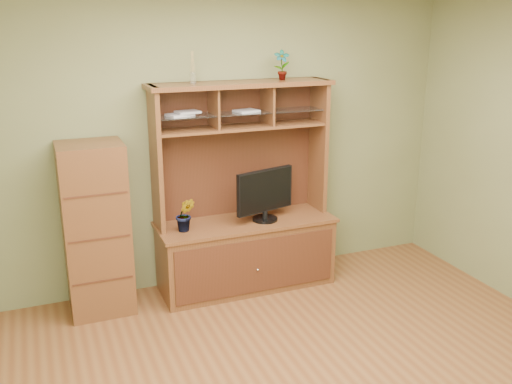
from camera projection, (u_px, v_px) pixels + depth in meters
room at (326, 202)px, 3.48m from camera, size 4.54×4.04×2.74m
media_hutch at (245, 233)px, 5.30m from camera, size 1.66×0.61×1.90m
monitor at (265, 194)px, 5.17m from camera, size 0.59×0.23×0.48m
orchid_plant at (185, 215)px, 4.93m from camera, size 0.20×0.17×0.30m
top_plant at (282, 65)px, 5.06m from camera, size 0.16×0.13×0.27m
reed_diffuser at (193, 71)px, 4.78m from camera, size 0.05×0.05×0.27m
magazines at (204, 113)px, 4.92m from camera, size 0.85×0.21×0.04m
side_cabinet at (96, 229)px, 4.77m from camera, size 0.53×0.48×1.47m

